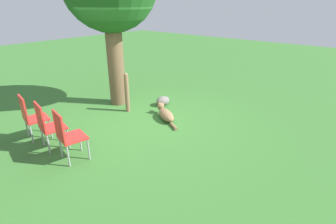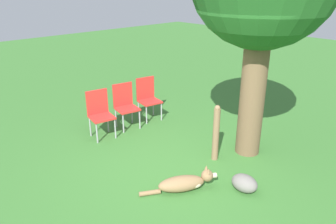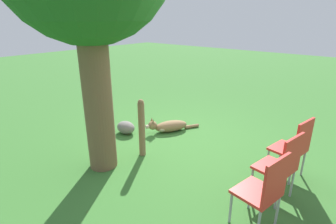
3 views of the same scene
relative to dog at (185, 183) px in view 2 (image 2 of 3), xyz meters
name	(u,v)px [view 2 (image 2 of 3)]	position (x,y,z in m)	size (l,w,h in m)	color
ground_plane	(185,167)	(-0.43, 0.46, -0.12)	(30.00, 30.00, 0.00)	#38702D
dog	(185,183)	(0.00, 0.00, 0.00)	(0.67, 1.07, 0.34)	olive
fence_post	(216,133)	(-0.27, 1.04, 0.39)	(0.11, 0.11, 1.01)	#846647
red_chair_0	(100,111)	(-2.45, 0.13, 0.41)	(0.50, 0.51, 0.94)	red
red_chair_1	(125,103)	(-2.47, 0.76, 0.41)	(0.50, 0.51, 0.94)	red
red_chair_2	(148,96)	(-2.49, 1.40, 0.41)	(0.50, 0.51, 0.94)	red
garden_rock	(244,183)	(0.62, 0.62, 0.01)	(0.41, 0.31, 0.25)	slate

